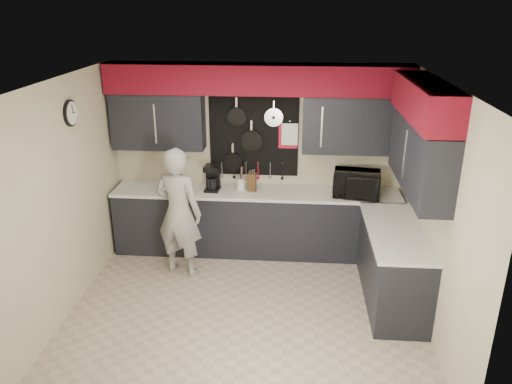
# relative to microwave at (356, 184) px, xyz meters

# --- Properties ---
(ground) EXTENTS (4.00, 4.00, 0.00)m
(ground) POSITION_rel_microwave_xyz_m (-1.34, -1.37, -1.09)
(ground) COLOR tan
(ground) RESTS_ON ground
(back_wall_assembly) EXTENTS (4.00, 0.36, 2.60)m
(back_wall_assembly) POSITION_rel_microwave_xyz_m (-1.33, 0.23, 0.92)
(back_wall_assembly) COLOR beige
(back_wall_assembly) RESTS_ON ground
(right_wall_assembly) EXTENTS (0.36, 3.50, 2.60)m
(right_wall_assembly) POSITION_rel_microwave_xyz_m (0.51, -1.11, 0.86)
(right_wall_assembly) COLOR beige
(right_wall_assembly) RESTS_ON ground
(left_wall_assembly) EXTENTS (0.05, 3.50, 2.60)m
(left_wall_assembly) POSITION_rel_microwave_xyz_m (-3.33, -1.35, 0.25)
(left_wall_assembly) COLOR beige
(left_wall_assembly) RESTS_ON ground
(base_cabinets) EXTENTS (3.95, 2.20, 0.92)m
(base_cabinets) POSITION_rel_microwave_xyz_m (-0.85, -0.24, -0.63)
(base_cabinets) COLOR black
(base_cabinets) RESTS_ON ground
(microwave) EXTENTS (0.65, 0.48, 0.33)m
(microwave) POSITION_rel_microwave_xyz_m (0.00, 0.00, 0.00)
(microwave) COLOR black
(microwave) RESTS_ON base_cabinets
(knife_block) EXTENTS (0.12, 0.12, 0.25)m
(knife_block) POSITION_rel_microwave_xyz_m (-1.39, 0.07, -0.04)
(knife_block) COLOR #3C2613
(knife_block) RESTS_ON base_cabinets
(utensil_crock) EXTENTS (0.12, 0.12, 0.15)m
(utensil_crock) POSITION_rel_microwave_xyz_m (-1.54, 0.11, -0.09)
(utensil_crock) COLOR silver
(utensil_crock) RESTS_ON base_cabinets
(coffee_maker) EXTENTS (0.21, 0.25, 0.35)m
(coffee_maker) POSITION_rel_microwave_xyz_m (-1.93, 0.07, 0.02)
(coffee_maker) COLOR black
(coffee_maker) RESTS_ON base_cabinets
(person) EXTENTS (0.71, 0.57, 1.70)m
(person) POSITION_rel_microwave_xyz_m (-2.26, -0.60, -0.24)
(person) COLOR #9D9D9A
(person) RESTS_ON ground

